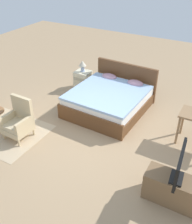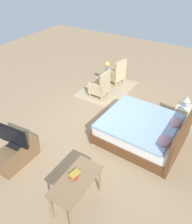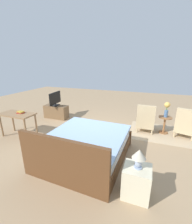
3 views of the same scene
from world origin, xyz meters
TOP-DOWN VIEW (x-y plane):
  - ground_plane at (0.00, 0.00)m, footprint 16.00×16.00m
  - floor_rug at (-2.05, -0.87)m, footprint 2.10×1.50m
  - bed at (-0.24, 1.19)m, footprint 1.85×2.06m
  - armchair_by_window_left at (-2.61, -0.81)m, footprint 0.66×0.66m
  - armchair_by_window_right at (-1.47, -0.81)m, footprint 0.55×0.55m
  - side_table at (-2.05, -0.91)m, footprint 0.40×0.40m
  - flower_vase at (-2.05, -0.91)m, footprint 0.17×0.17m
  - nightstand at (-1.47, 1.86)m, footprint 0.44×0.41m
  - table_lamp at (-1.47, 1.86)m, footprint 0.22×0.22m
  - tv_stand at (2.00, -0.91)m, footprint 0.96×0.40m
  - tv_flatscreen at (2.00, -0.91)m, footprint 0.23×0.80m
  - vanity_desk at (2.12, 0.84)m, footprint 1.04×0.52m
  - book_stack at (2.05, 0.77)m, footprint 0.22×0.18m

SIDE VIEW (x-z plane):
  - ground_plane at x=0.00m, z-range 0.00..0.00m
  - floor_rug at x=-2.05m, z-range 0.00..0.01m
  - tv_stand at x=2.00m, z-range 0.00..0.52m
  - nightstand at x=-1.47m, z-range 0.00..0.55m
  - bed at x=-0.24m, z-range -0.18..0.78m
  - side_table at x=-2.05m, z-range 0.07..0.62m
  - armchair_by_window_left at x=-2.61m, z-range -0.08..0.84m
  - armchair_by_window_right at x=-1.47m, z-range -0.08..0.84m
  - vanity_desk at x=2.12m, z-range 0.26..0.98m
  - book_stack at x=2.05m, z-range 0.72..0.78m
  - table_lamp at x=-1.47m, z-range 0.60..0.93m
  - tv_flatscreen at x=2.00m, z-range 0.53..1.07m
  - flower_vase at x=-2.05m, z-range 0.60..1.08m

